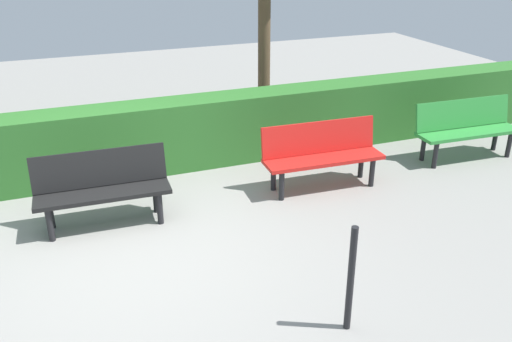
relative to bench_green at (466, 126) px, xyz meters
The scene contains 6 objects.
ground_plane 5.24m from the bench_green, 10.14° to the left, with size 20.69×20.69×0.00m, color gray.
bench_green is the anchor object (origin of this frame).
bench_red 2.46m from the bench_green, ahead, with size 1.60×0.52×0.86m.
bench_black 5.26m from the bench_green, ahead, with size 1.52×0.52×0.86m.
hedge_row 4.10m from the bench_green, 16.68° to the right, with size 16.69×0.56×0.98m, color #2D6B28.
railing_post_mid 4.49m from the bench_green, 37.82° to the left, with size 0.06×0.06×1.00m, color black.
Camera 1 is at (0.49, 5.03, 3.16)m, focal length 38.08 mm.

